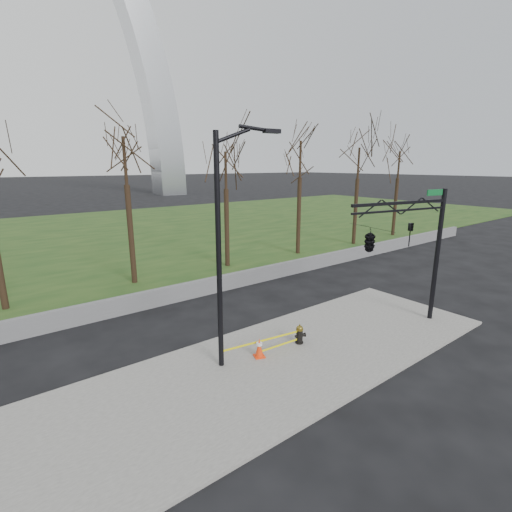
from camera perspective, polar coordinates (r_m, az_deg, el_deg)
ground at (r=14.27m, az=5.11°, el=-15.50°), size 500.00×500.00×0.00m
sidewalk at (r=14.25m, az=5.12°, el=-15.32°), size 18.00×6.00×0.10m
grass_strip at (r=40.59m, az=-24.91°, el=2.70°), size 120.00×40.00×0.06m
guardrail at (r=20.16m, az=-10.49°, el=-5.28°), size 60.00×0.30×0.90m
tree_row at (r=23.67m, az=-11.07°, el=8.00°), size 50.02×4.00×9.34m
fire_hydrant at (r=15.07m, az=6.73°, el=-11.88°), size 0.49×0.34×0.79m
traffic_cone at (r=14.00m, az=0.50°, el=-13.89°), size 0.48×0.48×0.73m
street_light at (r=12.19m, az=-4.82°, el=2.99°), size 2.38×0.52×8.21m
traffic_signal_mast at (r=15.66m, az=19.12°, el=2.66°), size 5.02×2.54×6.00m
caution_tape at (r=14.31m, az=2.02°, el=-13.09°), size 3.34×0.49×0.41m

